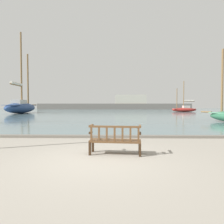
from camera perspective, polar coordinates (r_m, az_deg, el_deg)
The scene contains 7 objects.
ground_plane at distance 5.77m, azimuth -4.62°, elevation -13.55°, with size 160.00×160.00×0.00m, color gray.
harbor_water at distance 49.56m, azimuth 0.40°, elevation 0.28°, with size 100.00×80.00×0.08m, color slate.
quay_edge_kerb at distance 9.52m, azimuth -2.32°, elevation -6.98°, with size 40.00×0.30×0.12m, color slate.
park_bench at distance 6.30m, azimuth 0.91°, elevation -7.85°, with size 1.64×0.67×0.92m.
sailboat_nearest_starboard at distance 39.15m, azimuth -24.53°, elevation 1.53°, with size 3.49×13.12×14.42m.
sailboat_far_starboard at distance 45.78m, azimuth 19.95°, elevation 0.83°, with size 5.63×2.21×6.59m.
far_breakwater at distance 68.41m, azimuth 1.54°, elevation 2.00°, with size 52.35×2.40×5.06m.
Camera 1 is at (0.55, -5.53, 1.55)m, focal length 32.00 mm.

